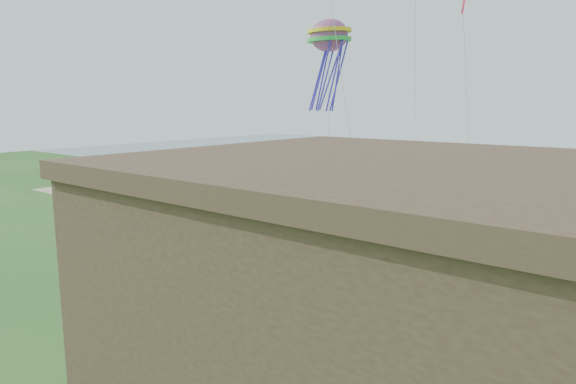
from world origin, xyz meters
name	(u,v)px	position (x,y,z in m)	size (l,w,h in m)	color
ground	(147,325)	(0.00, 0.00, 0.00)	(160.00, 160.00, 0.00)	#23521C
sand_beach	(403,224)	(0.00, 22.00, 0.00)	(72.00, 20.00, 0.02)	tan
ocean	(549,166)	(0.00, 66.00, 0.00)	(160.00, 68.00, 0.02)	slate
chainlink_fence	(251,273)	(0.00, 6.00, 0.55)	(36.20, 0.20, 1.25)	#4B3F2A
motel	(474,350)	(13.00, -1.00, 3.50)	(15.00, 10.00, 7.00)	#483326
motel_deck	(536,376)	(13.00, 5.00, 0.25)	(15.00, 2.00, 0.50)	brown
picnic_table	(403,332)	(8.50, 5.00, 0.39)	(1.83, 1.38, 0.77)	brown
octopus_kite	(329,62)	(-2.59, 16.06, 11.14)	(3.03, 2.14, 6.24)	#FF4B28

